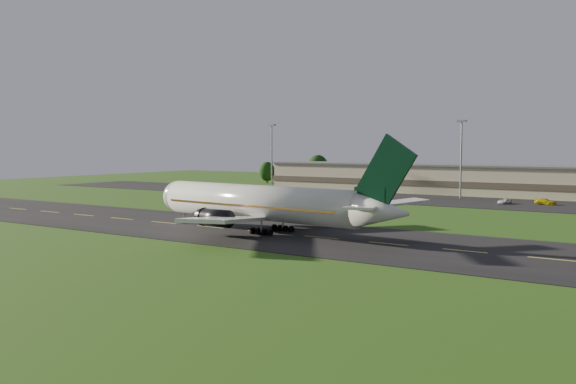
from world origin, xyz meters
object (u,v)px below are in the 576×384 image
Objects in this scene: service_vehicle_b at (377,195)px; service_vehicle_c at (504,201)px; light_mast_west at (272,149)px; terminal at (485,181)px; light_mast_centre at (461,150)px; service_vehicle_a at (323,192)px; airliner at (262,204)px; service_vehicle_d at (545,202)px.

service_vehicle_b is 33.15m from service_vehicle_c.
light_mast_west is 75.07m from service_vehicle_c.
terminal is 7.13× the size of light_mast_west.
light_mast_centre is 4.81× the size of service_vehicle_a.
light_mast_west is at bearing -176.47° from service_vehicle_c.
airliner is 12.29× the size of service_vehicle_b.
airliner is 73.90m from service_vehicle_c.
light_mast_centre is 25.67m from service_vehicle_d.
light_mast_west is 4.81× the size of service_vehicle_c.
service_vehicle_b is at bearing -156.49° from light_mast_centre.
service_vehicle_a is at bearing 100.25° from service_vehicle_d.
light_mast_centre is 24.45m from service_vehicle_b.
service_vehicle_a is 49.05m from service_vehicle_c.
light_mast_centre is at bearing -94.95° from terminal.
service_vehicle_b is (40.44, -8.51, -11.95)m from light_mast_west.
service_vehicle_d is at bearing 75.20° from airliner.
light_mast_centre reaches higher than service_vehicle_c.
terminal is at bearing 49.23° from service_vehicle_d.
service_vehicle_c is (49.03, 1.56, -0.13)m from service_vehicle_a.
service_vehicle_d is (41.64, 3.14, 0.01)m from service_vehicle_b.
service_vehicle_d is at bearing 11.84° from service_vehicle_a.
terminal is 45.44m from service_vehicle_a.
light_mast_west is 60.00m from light_mast_centre.
light_mast_centre is (60.00, 0.00, 0.00)m from light_mast_west.
service_vehicle_a reaches higher than service_vehicle_d.
light_mast_west reaches higher than service_vehicle_d.
service_vehicle_a is at bearing -163.90° from light_mast_centre.
service_vehicle_b is (15.88, 1.72, -0.03)m from service_vehicle_a.
service_vehicle_b is at bearing -130.33° from terminal.
service_vehicle_a is (-35.44, -10.23, -11.92)m from light_mast_centre.
service_vehicle_b reaches higher than service_vehicle_c.
service_vehicle_d is (57.52, 4.86, -0.02)m from service_vehicle_a.
service_vehicle_d is (82.08, -5.37, -11.94)m from light_mast_west.
airliner is 73.13m from service_vehicle_b.
terminal reaches higher than service_vehicle_b.
airliner is at bearing -94.36° from service_vehicle_c.
service_vehicle_d is (22.08, -5.37, -11.94)m from light_mast_centre.
service_vehicle_b is 0.86× the size of service_vehicle_d.
airliner reaches higher than service_vehicle_a.
terminal is 30.04m from service_vehicle_d.
service_vehicle_a is (-36.84, -26.41, -3.17)m from terminal.
light_mast_west is at bearing 180.00° from light_mast_centre.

